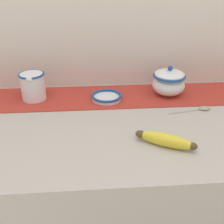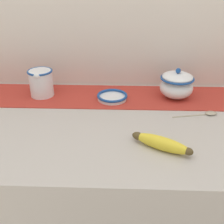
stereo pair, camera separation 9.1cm
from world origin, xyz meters
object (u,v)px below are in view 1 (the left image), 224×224
(cream_pitcher, at_px, (33,85))
(spoon, at_px, (203,108))
(sugar_bowl, at_px, (169,82))
(banana, at_px, (165,140))
(small_dish, at_px, (107,97))

(cream_pitcher, bearing_deg, spoon, -12.29)
(sugar_bowl, relative_size, spoon, 0.79)
(cream_pitcher, distance_m, banana, 0.56)
(sugar_bowl, height_order, spoon, sugar_bowl)
(sugar_bowl, relative_size, banana, 0.75)
(sugar_bowl, distance_m, spoon, 0.18)
(sugar_bowl, xyz_separation_m, banana, (-0.10, -0.35, -0.04))
(sugar_bowl, height_order, small_dish, sugar_bowl)
(sugar_bowl, distance_m, small_dish, 0.26)
(sugar_bowl, bearing_deg, small_dish, -174.04)
(cream_pitcher, relative_size, small_dish, 0.97)
(spoon, bearing_deg, small_dish, 151.29)
(spoon, bearing_deg, banana, -143.32)
(cream_pitcher, height_order, banana, cream_pitcher)
(banana, distance_m, spoon, 0.29)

